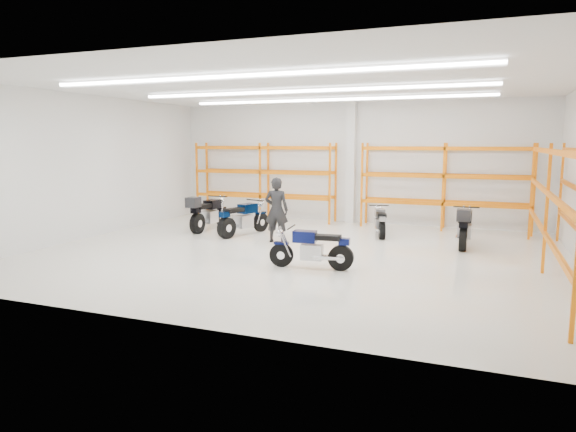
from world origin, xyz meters
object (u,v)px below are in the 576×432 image
at_px(standing_man, 277,210).
at_px(motorcycle_main, 315,249).
at_px(motorcycle_back_a, 207,214).
at_px(motorcycle_back_b, 242,219).
at_px(motorcycle_back_c, 380,222).
at_px(motorcycle_back_d, 464,228).
at_px(structural_column, 351,163).

bearing_deg(standing_man, motorcycle_main, 119.22).
xyz_separation_m(motorcycle_back_a, motorcycle_back_b, (1.52, -0.37, -0.07)).
distance_m(motorcycle_back_a, motorcycle_back_b, 1.57).
height_order(motorcycle_back_a, motorcycle_back_c, motorcycle_back_a).
relative_size(motorcycle_back_d, standing_man, 1.18).
xyz_separation_m(motorcycle_back_a, standing_man, (3.02, -1.02, 0.40)).
relative_size(motorcycle_main, motorcycle_back_d, 0.88).
xyz_separation_m(motorcycle_back_b, structural_column, (2.61, 3.93, 1.72)).
xyz_separation_m(motorcycle_back_b, motorcycle_back_d, (6.85, 0.61, 0.05)).
bearing_deg(motorcycle_back_c, standing_man, -141.46).
height_order(motorcycle_back_b, motorcycle_back_c, motorcycle_back_b).
distance_m(motorcycle_back_b, motorcycle_back_d, 6.87).
bearing_deg(structural_column, motorcycle_main, -82.16).
bearing_deg(motorcycle_main, motorcycle_back_c, 82.97).
height_order(motorcycle_back_c, motorcycle_back_d, motorcycle_back_d).
relative_size(motorcycle_main, motorcycle_back_c, 1.09).
bearing_deg(motorcycle_main, motorcycle_back_b, 136.78).
relative_size(motorcycle_back_b, standing_man, 1.12).
xyz_separation_m(motorcycle_main, standing_man, (-2.13, 2.75, 0.52)).
relative_size(motorcycle_back_a, motorcycle_back_c, 1.27).
height_order(motorcycle_main, motorcycle_back_d, motorcycle_back_d).
xyz_separation_m(motorcycle_back_a, motorcycle_back_d, (8.37, 0.25, -0.02)).
height_order(motorcycle_back_d, structural_column, structural_column).
bearing_deg(motorcycle_main, standing_man, 127.75).
height_order(motorcycle_back_b, structural_column, structural_column).
xyz_separation_m(motorcycle_main, structural_column, (-1.01, 7.33, 1.78)).
bearing_deg(motorcycle_back_b, motorcycle_back_d, 5.11).
distance_m(motorcycle_back_c, structural_column, 3.41).
bearing_deg(standing_man, motorcycle_back_b, -32.21).
distance_m(motorcycle_back_c, standing_man, 3.54).
height_order(motorcycle_back_b, motorcycle_back_d, motorcycle_back_d).
bearing_deg(motorcycle_back_d, structural_column, 141.92).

